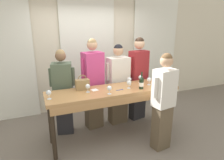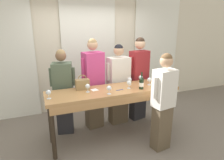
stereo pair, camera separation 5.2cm
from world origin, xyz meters
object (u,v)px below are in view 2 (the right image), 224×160
at_px(handbag, 82,84).
at_px(guest_striped_shirt, 139,78).
at_px(wine_glass_front_right, 48,93).
at_px(wine_glass_center_mid, 109,88).
at_px(guest_cream_sweater, 118,85).
at_px(tasting_bar, 114,95).
at_px(potted_plant, 157,90).
at_px(wine_bottle, 141,83).
at_px(host_pouring, 163,101).
at_px(wine_glass_center_left, 149,80).
at_px(guest_pink_top, 94,84).
at_px(wine_glass_center_right, 129,83).
at_px(guest_olive_jacket, 63,92).
at_px(wine_glass_front_left, 88,86).
at_px(wine_glass_front_mid, 130,80).
at_px(wine_glass_back_left, 141,78).

bearing_deg(handbag, guest_striped_shirt, 14.80).
relative_size(wine_glass_front_right, wine_glass_center_mid, 1.00).
height_order(wine_glass_center_mid, guest_cream_sweater, guest_cream_sweater).
relative_size(tasting_bar, potted_plant, 4.41).
distance_m(wine_bottle, host_pouring, 0.51).
bearing_deg(potted_plant, wine_glass_center_left, -130.01).
distance_m(guest_pink_top, guest_striped_shirt, 1.02).
relative_size(wine_glass_center_mid, guest_cream_sweater, 0.08).
xyz_separation_m(wine_bottle, host_pouring, (0.17, -0.43, -0.21)).
bearing_deg(wine_glass_center_mid, wine_bottle, 3.66).
distance_m(wine_glass_center_right, host_pouring, 0.68).
relative_size(wine_glass_front_right, potted_plant, 0.27).
xyz_separation_m(wine_glass_center_left, guest_striped_shirt, (0.08, 0.55, -0.12)).
xyz_separation_m(guest_olive_jacket, host_pouring, (1.45, -1.13, 0.03)).
relative_size(tasting_bar, wine_glass_center_left, 16.38).
relative_size(wine_glass_center_left, guest_cream_sweater, 0.08).
distance_m(wine_glass_front_left, wine_glass_center_left, 1.19).
bearing_deg(wine_glass_center_left, guest_cream_sweater, 125.70).
bearing_deg(wine_glass_front_mid, wine_bottle, -72.21).
bearing_deg(tasting_bar, wine_glass_center_right, -8.23).
height_order(tasting_bar, wine_glass_front_left, wine_glass_front_left).
height_order(wine_glass_center_right, wine_glass_back_left, same).
bearing_deg(wine_glass_center_mid, guest_pink_top, 94.17).
relative_size(wine_bottle, potted_plant, 0.57).
distance_m(wine_glass_center_right, wine_glass_back_left, 0.44).
distance_m(wine_glass_front_right, host_pouring, 1.84).
height_order(wine_bottle, guest_cream_sweater, guest_cream_sweater).
height_order(tasting_bar, guest_pink_top, guest_pink_top).
bearing_deg(wine_bottle, potted_plant, 47.15).
bearing_deg(potted_plant, host_pouring, -122.16).
bearing_deg(wine_glass_front_right, tasting_bar, 2.12).
bearing_deg(wine_glass_front_right, handbag, 22.69).
xyz_separation_m(wine_glass_front_mid, wine_glass_center_left, (0.35, -0.14, -0.00)).
bearing_deg(guest_pink_top, tasting_bar, -69.06).
relative_size(wine_glass_back_left, host_pouring, 0.09).
relative_size(wine_glass_front_right, wine_glass_center_left, 1.00).
bearing_deg(wine_glass_back_left, wine_glass_center_mid, -154.67).
relative_size(wine_glass_front_left, potted_plant, 0.27).
distance_m(wine_glass_front_left, wine_glass_back_left, 1.12).
distance_m(wine_glass_center_right, guest_pink_top, 0.78).
distance_m(wine_glass_center_left, guest_cream_sweater, 0.72).
height_order(wine_glass_center_mid, potted_plant, wine_glass_center_mid).
xyz_separation_m(wine_glass_front_right, guest_striped_shirt, (1.91, 0.60, -0.12)).
bearing_deg(host_pouring, wine_glass_center_right, 123.97).
bearing_deg(potted_plant, wine_glass_center_mid, -142.71).
distance_m(wine_glass_front_right, guest_olive_jacket, 0.70).
height_order(handbag, host_pouring, host_pouring).
bearing_deg(guest_striped_shirt, guest_pink_top, 180.00).
bearing_deg(guest_cream_sweater, guest_pink_top, 180.00).
distance_m(handbag, guest_pink_top, 0.48).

